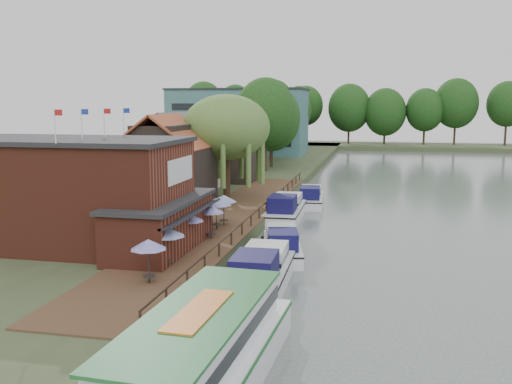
# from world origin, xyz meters

# --- Properties ---
(ground) EXTENTS (260.00, 260.00, 0.00)m
(ground) POSITION_xyz_m (0.00, 0.00, 0.00)
(ground) COLOR #485451
(ground) RESTS_ON ground
(land_bank) EXTENTS (50.00, 140.00, 1.00)m
(land_bank) POSITION_xyz_m (-30.00, 35.00, 0.50)
(land_bank) COLOR #384728
(land_bank) RESTS_ON ground
(quay_deck) EXTENTS (6.00, 50.00, 0.10)m
(quay_deck) POSITION_xyz_m (-8.00, 10.00, 1.05)
(quay_deck) COLOR #47301E
(quay_deck) RESTS_ON land_bank
(quay_rail) EXTENTS (0.20, 49.00, 1.00)m
(quay_rail) POSITION_xyz_m (-5.30, 10.50, 1.50)
(quay_rail) COLOR black
(quay_rail) RESTS_ON land_bank
(pub) EXTENTS (20.00, 11.00, 7.30)m
(pub) POSITION_xyz_m (-14.00, -1.00, 4.65)
(pub) COLOR maroon
(pub) RESTS_ON land_bank
(hotel_block) EXTENTS (25.40, 12.40, 12.30)m
(hotel_block) POSITION_xyz_m (-22.00, 70.00, 7.15)
(hotel_block) COLOR #38666B
(hotel_block) RESTS_ON land_bank
(cottage_a) EXTENTS (8.60, 7.60, 8.50)m
(cottage_a) POSITION_xyz_m (-15.00, 14.00, 5.25)
(cottage_a) COLOR black
(cottage_a) RESTS_ON land_bank
(cottage_b) EXTENTS (9.60, 8.60, 8.50)m
(cottage_b) POSITION_xyz_m (-18.00, 24.00, 5.25)
(cottage_b) COLOR beige
(cottage_b) RESTS_ON land_bank
(cottage_c) EXTENTS (7.60, 7.60, 8.50)m
(cottage_c) POSITION_xyz_m (-14.00, 33.00, 5.25)
(cottage_c) COLOR black
(cottage_c) RESTS_ON land_bank
(willow) EXTENTS (8.60, 8.60, 10.43)m
(willow) POSITION_xyz_m (-10.50, 19.00, 6.21)
(willow) COLOR #476B2D
(willow) RESTS_ON land_bank
(umbrella_0) EXTENTS (1.95, 1.95, 2.38)m
(umbrella_0) POSITION_xyz_m (-7.46, -7.89, 2.29)
(umbrella_0) COLOR #1F1C9A
(umbrella_0) RESTS_ON quay_deck
(umbrella_1) EXTENTS (2.24, 2.24, 2.38)m
(umbrella_1) POSITION_xyz_m (-7.64, -4.89, 2.29)
(umbrella_1) COLOR navy
(umbrella_1) RESTS_ON quay_deck
(umbrella_2) EXTENTS (1.99, 1.99, 2.38)m
(umbrella_2) POSITION_xyz_m (-7.74, -0.56, 2.29)
(umbrella_2) COLOR navy
(umbrella_2) RESTS_ON quay_deck
(umbrella_3) EXTENTS (1.94, 1.94, 2.38)m
(umbrella_3) POSITION_xyz_m (-7.19, 2.53, 2.29)
(umbrella_3) COLOR navy
(umbrella_3) RESTS_ON quay_deck
(umbrella_4) EXTENTS (2.34, 2.34, 2.38)m
(umbrella_4) POSITION_xyz_m (-7.66, 5.53, 2.29)
(umbrella_4) COLOR navy
(umbrella_4) RESTS_ON quay_deck
(umbrella_5) EXTENTS (2.09, 2.09, 2.38)m
(umbrella_5) POSITION_xyz_m (-7.50, 7.04, 2.29)
(umbrella_5) COLOR navy
(umbrella_5) RESTS_ON quay_deck
(cruiser_0) EXTENTS (3.60, 10.32, 2.49)m
(cruiser_0) POSITION_xyz_m (-2.18, -4.26, 1.25)
(cruiser_0) COLOR silver
(cruiser_0) RESTS_ON ground
(cruiser_1) EXTENTS (4.67, 9.35, 2.13)m
(cruiser_1) POSITION_xyz_m (-2.19, 3.00, 1.07)
(cruiser_1) COLOR silver
(cruiser_1) RESTS_ON ground
(cruiser_2) EXTENTS (3.56, 10.32, 2.50)m
(cruiser_2) POSITION_xyz_m (-3.99, 15.40, 1.25)
(cruiser_2) COLOR white
(cruiser_2) RESTS_ON ground
(cruiser_3) EXTENTS (3.69, 9.24, 2.15)m
(cruiser_3) POSITION_xyz_m (-2.66, 23.39, 1.08)
(cruiser_3) COLOR silver
(cruiser_3) RESTS_ON ground
(tour_boat) EXTENTS (4.93, 15.18, 3.28)m
(tour_boat) POSITION_xyz_m (-1.90, -17.30, 1.64)
(tour_boat) COLOR silver
(tour_boat) RESTS_ON ground
(swan) EXTENTS (0.44, 0.44, 0.44)m
(swan) POSITION_xyz_m (-4.45, -10.62, 0.22)
(swan) COLOR white
(swan) RESTS_ON ground
(bank_tree_0) EXTENTS (8.38, 8.38, 13.12)m
(bank_tree_0) POSITION_xyz_m (-11.53, 43.53, 7.56)
(bank_tree_0) COLOR #143811
(bank_tree_0) RESTS_ON land_bank
(bank_tree_1) EXTENTS (8.66, 8.66, 12.35)m
(bank_tree_1) POSITION_xyz_m (-11.69, 49.03, 7.17)
(bank_tree_1) COLOR #143811
(bank_tree_1) RESTS_ON land_bank
(bank_tree_2) EXTENTS (8.39, 8.39, 12.62)m
(bank_tree_2) POSITION_xyz_m (-13.44, 57.70, 7.31)
(bank_tree_2) COLOR #143811
(bank_tree_2) RESTS_ON land_bank
(bank_tree_3) EXTENTS (8.04, 8.04, 12.72)m
(bank_tree_3) POSITION_xyz_m (-13.09, 77.03, 7.36)
(bank_tree_3) COLOR #143811
(bank_tree_3) RESTS_ON land_bank
(bank_tree_4) EXTENTS (7.89, 7.89, 14.57)m
(bank_tree_4) POSITION_xyz_m (-18.24, 87.08, 8.28)
(bank_tree_4) COLOR #143811
(bank_tree_4) RESTS_ON land_bank
(bank_tree_5) EXTENTS (6.12, 6.12, 13.41)m
(bank_tree_5) POSITION_xyz_m (-13.80, 93.07, 7.71)
(bank_tree_5) COLOR #143811
(bank_tree_5) RESTS_ON land_bank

